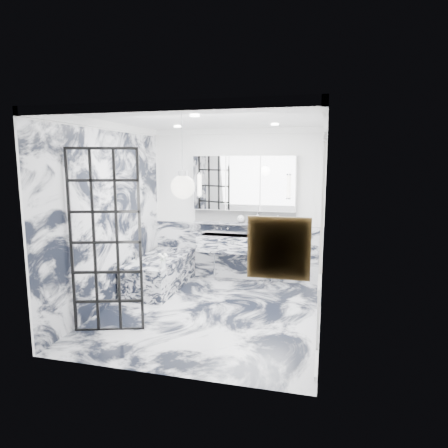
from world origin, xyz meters
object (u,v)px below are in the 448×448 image
(mirror_cabinet, at_px, (244,183))
(trough_sink, at_px, (241,244))
(crittall_door, at_px, (106,242))
(bathtub, at_px, (160,273))

(mirror_cabinet, bearing_deg, trough_sink, -90.00)
(crittall_door, xyz_separation_m, mirror_cabinet, (1.27, 2.64, 0.63))
(crittall_door, bearing_deg, trough_sink, 45.47)
(bathtub, bearing_deg, crittall_door, -88.26)
(mirror_cabinet, bearing_deg, crittall_door, -115.66)
(mirror_cabinet, distance_m, bathtub, 2.20)
(trough_sink, distance_m, mirror_cabinet, 1.10)
(trough_sink, bearing_deg, mirror_cabinet, 90.00)
(mirror_cabinet, bearing_deg, bathtub, -147.94)
(crittall_door, relative_size, trough_sink, 1.49)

